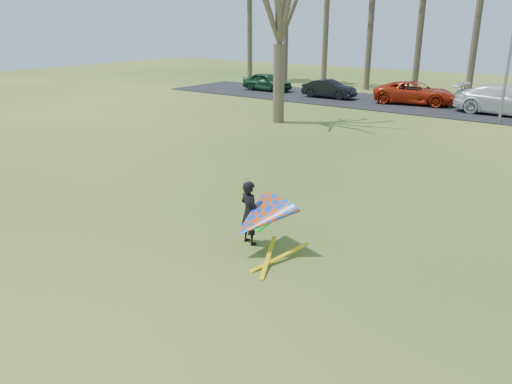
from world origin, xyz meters
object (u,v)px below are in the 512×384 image
Objects in this scene: car_0 at (267,82)px; kite_flyer at (257,218)px; car_1 at (329,89)px; car_3 at (507,100)px; car_2 at (415,93)px.

car_0 is 29.37m from kite_flyer.
car_1 is 11.78m from car_3.
car_1 is 0.66× the size of car_3.
car_0 is 1.71× the size of kite_flyer.
car_2 is 5.87m from car_3.
car_3 reaches higher than car_0.
car_3 is at bearing -92.00° from car_0.
car_0 is 0.70× the size of car_3.
car_2 is 0.91× the size of car_3.
car_1 is at bearing 94.89° from car_3.
car_0 is at bearing 92.72° from car_3.
car_1 is 25.89m from kite_flyer.
kite_flyer reaches higher than car_3.
car_2 is at bearing 86.20° from car_3.
car_1 is at bearing -96.30° from car_0.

